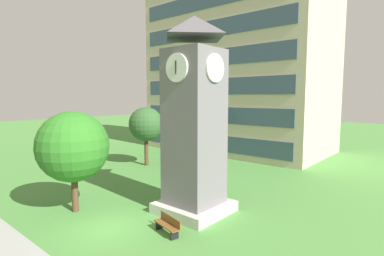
{
  "coord_description": "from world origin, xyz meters",
  "views": [
    {
      "loc": [
        13.22,
        -8.62,
        6.86
      ],
      "look_at": [
        1.03,
        5.64,
        4.9
      ],
      "focal_mm": 28.05,
      "sensor_mm": 36.0,
      "label": 1
    }
  ],
  "objects_px": {
    "park_bench": "(168,225)",
    "tree_near_tower": "(146,125)",
    "tree_by_building": "(73,147)",
    "clock_tower": "(194,127)"
  },
  "relations": [
    {
      "from": "park_bench",
      "to": "tree_by_building",
      "type": "distance_m",
      "value": 7.36
    },
    {
      "from": "park_bench",
      "to": "tree_near_tower",
      "type": "distance_m",
      "value": 15.92
    },
    {
      "from": "park_bench",
      "to": "tree_near_tower",
      "type": "xyz_separation_m",
      "value": [
        -12.38,
        9.32,
        3.65
      ]
    },
    {
      "from": "park_bench",
      "to": "tree_by_building",
      "type": "xyz_separation_m",
      "value": [
        -6.32,
        -1.52,
        3.47
      ]
    },
    {
      "from": "park_bench",
      "to": "clock_tower",
      "type": "bearing_deg",
      "value": 105.38
    },
    {
      "from": "clock_tower",
      "to": "tree_near_tower",
      "type": "xyz_separation_m",
      "value": [
        -11.54,
        6.26,
        -1.01
      ]
    },
    {
      "from": "tree_near_tower",
      "to": "clock_tower",
      "type": "bearing_deg",
      "value": -28.49
    },
    {
      "from": "clock_tower",
      "to": "park_bench",
      "type": "distance_m",
      "value": 5.64
    },
    {
      "from": "clock_tower",
      "to": "park_bench",
      "type": "bearing_deg",
      "value": -74.62
    },
    {
      "from": "tree_by_building",
      "to": "tree_near_tower",
      "type": "distance_m",
      "value": 12.42
    }
  ]
}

